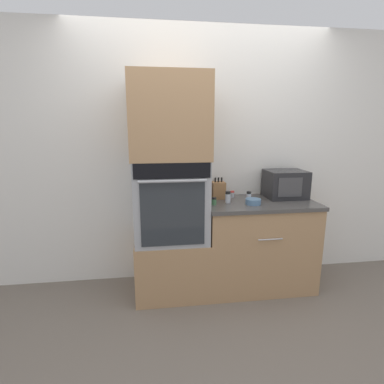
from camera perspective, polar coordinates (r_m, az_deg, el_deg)
The scene contains 13 objects.
ground_plane at distance 2.88m, azimuth 3.72°, elevation -20.58°, with size 12.00×12.00×0.00m, color #6B6056.
wall_back at distance 3.05m, azimuth 1.69°, elevation 6.51°, with size 8.00×0.05×2.50m.
oven_cabinet_base at distance 2.96m, azimuth -3.93°, elevation -13.47°, with size 0.67×0.60×0.55m.
wall_oven at distance 2.74m, azimuth -4.13°, elevation -1.37°, with size 0.64×0.64×0.73m.
oven_cabinet_upper at distance 2.66m, azimuth -4.38°, elevation 13.93°, with size 0.67×0.60×0.71m.
counter_unit at distance 3.06m, azimuth 12.33°, elevation -9.54°, with size 1.05×0.63×0.87m.
microwave at distance 3.12m, azimuth 17.33°, elevation 1.46°, with size 0.38×0.32×0.27m.
knife_block at distance 2.96m, azimuth 5.02°, elevation 0.37°, with size 0.13×0.13×0.21m.
bowl at distance 2.79m, azimuth 11.57°, elevation -1.78°, with size 0.14×0.14×0.05m.
condiment_jar_near at distance 2.81m, azimuth 6.85°, elevation -0.98°, with size 0.05×0.05×0.11m.
condiment_jar_mid at distance 2.72m, azimuth 4.21°, elevation -1.77°, with size 0.04×0.04×0.07m.
condiment_jar_far at distance 3.03m, azimuth 7.67°, elevation -0.40°, with size 0.04×0.04×0.06m.
condiment_jar_back at distance 2.89m, azimuth 10.75°, elevation -0.85°, with size 0.05×0.05×0.10m.
Camera 1 is at (-0.50, -2.36, 1.57)m, focal length 28.00 mm.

